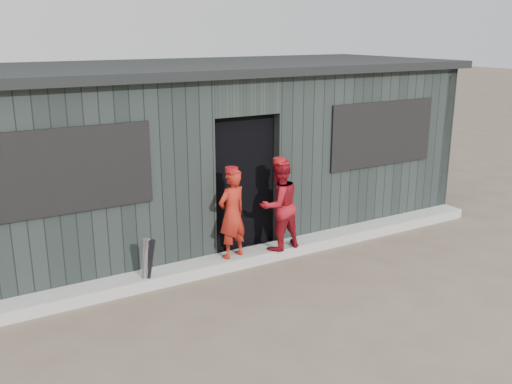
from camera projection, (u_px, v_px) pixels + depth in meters
ground at (337, 314)px, 6.45m from camera, size 80.00×80.00×0.00m
curb at (255, 255)px, 7.93m from camera, size 8.00×0.36×0.15m
bat_left at (146, 265)px, 6.93m from camera, size 0.12×0.20×0.70m
bat_mid at (144, 263)px, 6.95m from camera, size 0.09×0.26×0.71m
bat_right at (150, 265)px, 6.92m from camera, size 0.08×0.29×0.71m
player_red_left at (232, 214)px, 7.54m from camera, size 0.50×0.39×1.22m
player_red_right at (279, 205)px, 7.83m from camera, size 0.67×0.55×1.27m
player_grey_back at (250, 200)px, 8.40m from camera, size 0.78×0.63×1.37m
dugout at (201, 149)px, 8.99m from camera, size 8.30×3.30×2.62m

